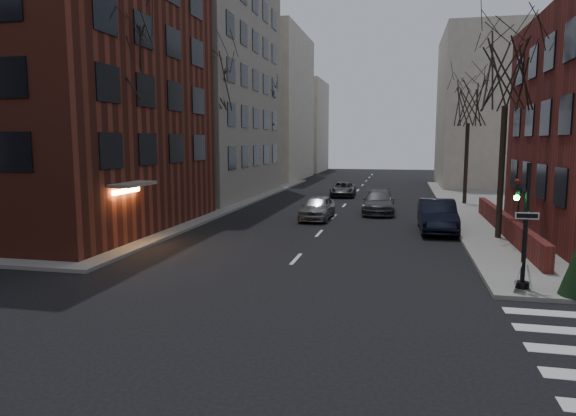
% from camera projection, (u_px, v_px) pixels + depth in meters
% --- Properties ---
extents(ground, '(160.00, 160.00, 0.00)m').
position_uv_depth(ground, '(165.00, 405.00, 9.43)').
color(ground, black).
rests_on(ground, ground).
extents(sidewalk_far_left, '(44.00, 44.00, 0.15)m').
position_uv_depth(sidewalk_far_left, '(12.00, 195.00, 44.69)').
color(sidewalk_far_left, gray).
rests_on(sidewalk_far_left, ground).
extents(building_left_brick, '(15.00, 15.00, 18.00)m').
position_uv_depth(building_left_brick, '(31.00, 62.00, 27.56)').
color(building_left_brick, maroon).
rests_on(building_left_brick, ground).
extents(building_left_tan, '(18.00, 18.00, 28.00)m').
position_uv_depth(building_left_tan, '(155.00, 33.00, 44.16)').
color(building_left_tan, gray).
rests_on(building_left_tan, ground).
extents(low_wall_right, '(0.35, 16.00, 1.00)m').
position_uv_depth(low_wall_right, '(505.00, 224.00, 25.74)').
color(low_wall_right, maroon).
rests_on(low_wall_right, sidewalk_far_right).
extents(building_distant_la, '(14.00, 16.00, 18.00)m').
position_uv_depth(building_distant_la, '(248.00, 107.00, 64.71)').
color(building_distant_la, beige).
rests_on(building_distant_la, ground).
extents(building_distant_ra, '(14.00, 14.00, 16.00)m').
position_uv_depth(building_distant_ra, '(510.00, 110.00, 53.56)').
color(building_distant_ra, beige).
rests_on(building_distant_ra, ground).
extents(building_distant_lb, '(10.00, 12.00, 14.00)m').
position_uv_depth(building_distant_lb, '(292.00, 127.00, 81.00)').
color(building_distant_lb, beige).
rests_on(building_distant_lb, ground).
extents(traffic_signal, '(0.76, 0.44, 4.00)m').
position_uv_depth(traffic_signal, '(523.00, 234.00, 16.19)').
color(traffic_signal, black).
rests_on(traffic_signal, sidewalk_far_right).
extents(tree_left_a, '(4.18, 4.18, 10.26)m').
position_uv_depth(tree_left_a, '(119.00, 61.00, 23.77)').
color(tree_left_a, '#2D231C').
rests_on(tree_left_a, sidewalk_far_left).
extents(tree_left_b, '(4.40, 4.40, 10.80)m').
position_uv_depth(tree_left_b, '(212.00, 81.00, 35.32)').
color(tree_left_b, '#2D231C').
rests_on(tree_left_b, sidewalk_far_left).
extents(tree_left_c, '(3.96, 3.96, 9.72)m').
position_uv_depth(tree_left_c, '(265.00, 107.00, 48.99)').
color(tree_left_c, '#2D231C').
rests_on(tree_left_c, sidewalk_far_left).
extents(tree_right_a, '(3.96, 3.96, 9.72)m').
position_uv_depth(tree_right_a, '(507.00, 71.00, 23.92)').
color(tree_right_a, '#2D231C').
rests_on(tree_right_a, sidewalk_far_right).
extents(tree_right_b, '(3.74, 3.74, 9.18)m').
position_uv_depth(tree_right_b, '(469.00, 103.00, 37.53)').
color(tree_right_b, '#2D231C').
rests_on(tree_right_b, sidewalk_far_right).
extents(streetlamp_near, '(0.36, 0.36, 6.28)m').
position_uv_depth(streetlamp_near, '(200.00, 150.00, 31.94)').
color(streetlamp_near, black).
rests_on(streetlamp_near, sidewalk_far_left).
extents(streetlamp_far, '(0.36, 0.36, 6.28)m').
position_uv_depth(streetlamp_far, '(276.00, 146.00, 51.29)').
color(streetlamp_far, black).
rests_on(streetlamp_far, sidewalk_far_left).
extents(parked_sedan, '(1.93, 5.23, 1.71)m').
position_uv_depth(parked_sedan, '(437.00, 216.00, 27.25)').
color(parked_sedan, black).
rests_on(parked_sedan, ground).
extents(car_lane_silver, '(1.89, 4.41, 1.48)m').
position_uv_depth(car_lane_silver, '(317.00, 208.00, 31.51)').
color(car_lane_silver, gray).
rests_on(car_lane_silver, ground).
extents(car_lane_gray, '(2.20, 5.19, 1.49)m').
position_uv_depth(car_lane_gray, '(379.00, 202.00, 34.19)').
color(car_lane_gray, '#434348').
rests_on(car_lane_gray, ground).
extents(car_lane_far, '(2.27, 4.57, 1.24)m').
position_uv_depth(car_lane_far, '(343.00, 189.00, 44.59)').
color(car_lane_far, '#3F3F44').
rests_on(car_lane_far, ground).
extents(sandwich_board, '(0.51, 0.62, 0.87)m').
position_uv_depth(sandwich_board, '(524.00, 278.00, 15.97)').
color(sandwich_board, silver).
rests_on(sandwich_board, sidewalk_far_right).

